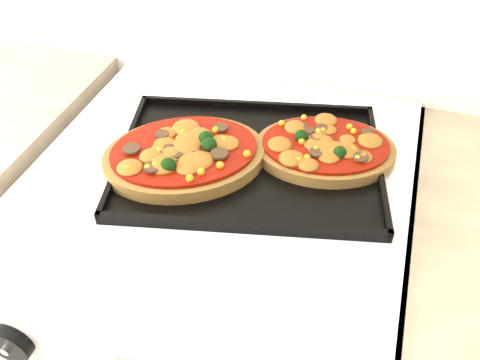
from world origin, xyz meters
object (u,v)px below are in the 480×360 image
(stove, at_px, (225,333))
(baking_tray, at_px, (249,159))
(pizza_left, at_px, (184,154))
(pizza_right, at_px, (325,147))

(stove, height_order, baking_tray, baking_tray)
(pizza_left, relative_size, pizza_right, 1.14)
(stove, distance_m, pizza_right, 0.51)
(stove, height_order, pizza_right, pizza_right)
(stove, relative_size, baking_tray, 2.22)
(pizza_left, bearing_deg, pizza_right, 22.24)
(stove, bearing_deg, baking_tray, 39.92)
(baking_tray, relative_size, pizza_left, 1.62)
(baking_tray, distance_m, pizza_left, 0.10)
(pizza_left, xyz_separation_m, pizza_right, (0.21, 0.08, -0.00))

